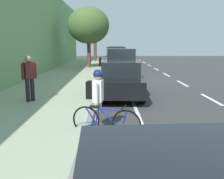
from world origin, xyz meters
TOP-DOWN VIEW (x-y plane):
  - ground at (0.00, 0.00)m, footprint 65.30×65.30m
  - sidewalk at (4.04, 0.00)m, footprint 4.25×40.81m
  - curb_edge at (1.83, 0.00)m, footprint 0.16×40.81m
  - lane_stripe_centre at (-2.89, -0.41)m, footprint 0.14×40.00m
  - lane_stripe_bike_edge at (0.36, 0.00)m, footprint 0.12×40.81m
  - building_facade at (6.42, 0.00)m, footprint 0.50×40.81m
  - parked_suv_white_nearest at (0.66, -13.84)m, footprint 2.04×4.73m
  - parked_suv_dark_blue_second at (0.67, -7.95)m, footprint 2.17×4.80m
  - parked_pickup_green_mid at (0.63, -0.85)m, footprint 2.14×5.35m
  - parked_sedan_black_far at (0.81, 5.22)m, footprint 1.95×4.46m
  - bicycle_at_curb at (1.37, 10.09)m, footprint 1.68×0.67m
  - cyclist_with_backpack at (1.60, 9.63)m, footprint 0.45×0.62m
  - street_tree_near_cyclist at (3.19, -15.86)m, footprint 3.08×3.08m
  - street_tree_mid_block at (3.19, -6.86)m, footprint 3.66×3.66m
  - pedestrian_on_phone at (4.20, 6.89)m, footprint 0.43×0.50m
  - fire_hydrant at (2.26, -8.30)m, footprint 0.22×0.22m

SIDE VIEW (x-z plane):
  - ground at x=0.00m, z-range 0.00..0.00m
  - lane_stripe_centre at x=-2.89m, z-range 0.00..0.01m
  - lane_stripe_bike_edge at x=0.36m, z-range 0.00..0.01m
  - sidewalk at x=4.04m, z-range 0.00..0.16m
  - curb_edge at x=1.83m, z-range 0.00..0.16m
  - bicycle_at_curb at x=1.37m, z-range -0.01..0.77m
  - fire_hydrant at x=2.26m, z-range 0.16..1.00m
  - parked_sedan_black_far at x=0.81m, z-range -0.01..1.51m
  - parked_pickup_green_mid at x=0.63m, z-range -0.07..1.88m
  - cyclist_with_backpack at x=1.60m, z-range 0.16..1.77m
  - parked_suv_white_nearest at x=0.66m, z-range 0.03..2.02m
  - parked_suv_dark_blue_second at x=0.67m, z-range 0.03..2.02m
  - pedestrian_on_phone at x=4.20m, z-range 0.27..1.93m
  - building_facade at x=6.42m, z-range 0.00..6.67m
  - street_tree_mid_block at x=3.19m, z-range 1.19..6.51m
  - street_tree_near_cyclist at x=3.19m, z-range 1.46..7.47m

